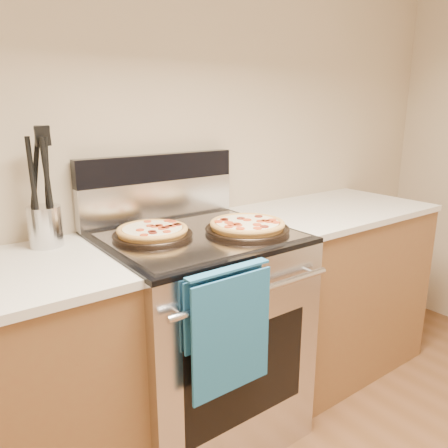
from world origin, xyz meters
TOP-DOWN VIEW (x-y plane):
  - wall_back at (0.00, 2.00)m, footprint 4.00×0.00m
  - range_body at (0.00, 1.65)m, footprint 0.76×0.68m
  - oven_window at (0.00, 1.31)m, footprint 0.56×0.01m
  - cooktop at (0.00, 1.65)m, footprint 0.76×0.68m
  - backsplash_lower at (0.00, 1.96)m, footprint 0.76×0.06m
  - backsplash_upper at (0.00, 1.96)m, footprint 0.76×0.06m
  - oven_handle at (0.00, 1.27)m, footprint 0.70×0.03m
  - dish_towel at (-0.12, 1.27)m, footprint 0.32×0.05m
  - foil_sheet at (0.00, 1.62)m, footprint 0.70×0.55m
  - cabinet_right at (0.88, 1.68)m, footprint 1.00×0.62m
  - countertop_right at (0.88, 1.68)m, footprint 1.02×0.64m
  - pepperoni_pizza_back at (-0.17, 1.71)m, footprint 0.37×0.37m
  - pepperoni_pizza_front at (0.18, 1.54)m, footprint 0.40×0.40m
  - utensil_crock at (-0.52, 1.89)m, footprint 0.15×0.15m

SIDE VIEW (x-z plane):
  - cabinet_right at x=0.88m, z-range 0.00..0.88m
  - range_body at x=0.00m, z-range 0.00..0.90m
  - oven_window at x=0.00m, z-range 0.25..0.65m
  - dish_towel at x=-0.12m, z-range 0.49..0.91m
  - oven_handle at x=0.00m, z-range 0.79..0.81m
  - countertop_right at x=0.88m, z-range 0.88..0.91m
  - cooktop at x=0.00m, z-range 0.90..0.92m
  - foil_sheet at x=0.00m, z-range 0.92..0.93m
  - pepperoni_pizza_back at x=-0.17m, z-range 0.93..0.97m
  - pepperoni_pizza_front at x=0.18m, z-range 0.93..0.97m
  - utensil_crock at x=-0.52m, z-range 0.91..1.06m
  - backsplash_lower at x=0.00m, z-range 0.92..1.10m
  - backsplash_upper at x=0.00m, z-range 1.10..1.22m
  - wall_back at x=0.00m, z-range -0.65..3.35m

